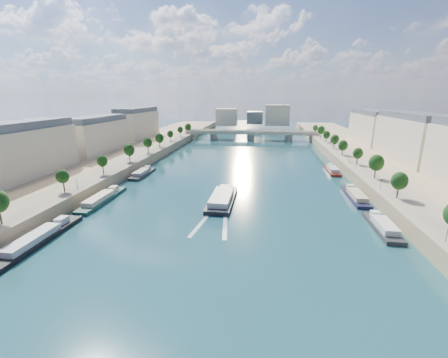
# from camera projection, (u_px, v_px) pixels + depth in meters

# --- Properties ---
(ground) EXTENTS (700.00, 700.00, 0.00)m
(ground) POSITION_uv_depth(u_px,v_px,m) (236.00, 185.00, 127.62)
(ground) COLOR #0B2C31
(ground) RESTS_ON ground
(quay_left) EXTENTS (44.00, 520.00, 5.00)m
(quay_left) POSITION_uv_depth(u_px,v_px,m) (78.00, 173.00, 136.13)
(quay_left) COLOR #9E8460
(quay_left) RESTS_ON ground
(quay_right) EXTENTS (44.00, 520.00, 5.00)m
(quay_right) POSITION_uv_depth(u_px,v_px,m) (418.00, 186.00, 117.76)
(quay_right) COLOR #9E8460
(quay_right) RESTS_ON ground
(pave_left) EXTENTS (14.00, 520.00, 0.10)m
(pave_left) POSITION_uv_depth(u_px,v_px,m) (109.00, 169.00, 133.54)
(pave_left) COLOR gray
(pave_left) RESTS_ON quay_left
(pave_right) EXTENTS (14.00, 520.00, 0.10)m
(pave_right) POSITION_uv_depth(u_px,v_px,m) (378.00, 178.00, 118.99)
(pave_right) COLOR gray
(pave_right) RESTS_ON quay_right
(trees_left) EXTENTS (4.80, 268.80, 8.26)m
(trees_left) POSITION_uv_depth(u_px,v_px,m) (114.00, 156.00, 133.73)
(trees_left) COLOR #382B1E
(trees_left) RESTS_ON ground
(trees_right) EXTENTS (4.80, 268.80, 8.26)m
(trees_right) POSITION_uv_depth(u_px,v_px,m) (367.00, 159.00, 127.34)
(trees_right) COLOR #382B1E
(trees_right) RESTS_ON ground
(lamps_left) EXTENTS (0.36, 200.36, 4.28)m
(lamps_left) POSITION_uv_depth(u_px,v_px,m) (106.00, 169.00, 122.68)
(lamps_left) COLOR black
(lamps_left) RESTS_ON ground
(lamps_right) EXTENTS (0.36, 200.36, 4.28)m
(lamps_right) POSITION_uv_depth(u_px,v_px,m) (363.00, 168.00, 123.61)
(lamps_right) COLOR black
(lamps_right) RESTS_ON ground
(buildings_left) EXTENTS (16.00, 226.00, 23.20)m
(buildings_left) POSITION_uv_depth(u_px,v_px,m) (64.00, 139.00, 145.51)
(buildings_left) COLOR beige
(buildings_left) RESTS_ON ground
(buildings_right) EXTENTS (16.00, 226.00, 23.20)m
(buildings_right) POSITION_uv_depth(u_px,v_px,m) (443.00, 146.00, 123.82)
(buildings_right) COLOR beige
(buildings_right) RESTS_ON ground
(skyline) EXTENTS (79.00, 42.00, 22.00)m
(skyline) POSITION_uv_depth(u_px,v_px,m) (257.00, 116.00, 332.88)
(skyline) COLOR beige
(skyline) RESTS_ON ground
(bridge) EXTENTS (112.00, 12.00, 8.15)m
(bridge) POSITION_uv_depth(u_px,v_px,m) (251.00, 134.00, 255.66)
(bridge) COLOR #C1B79E
(bridge) RESTS_ON ground
(tour_barge) EXTENTS (8.51, 28.76, 3.89)m
(tour_barge) POSITION_uv_depth(u_px,v_px,m) (222.00, 199.00, 107.07)
(tour_barge) COLOR black
(tour_barge) RESTS_ON ground
(wake) EXTENTS (10.76, 25.97, 0.04)m
(wake) POSITION_uv_depth(u_px,v_px,m) (215.00, 220.00, 91.53)
(wake) COLOR silver
(wake) RESTS_ON ground
(moored_barges_left) EXTENTS (5.00, 119.87, 3.60)m
(moored_barges_left) POSITION_uv_depth(u_px,v_px,m) (76.00, 216.00, 92.53)
(moored_barges_left) COLOR maroon
(moored_barges_left) RESTS_ON ground
(moored_barges_right) EXTENTS (5.00, 163.70, 3.60)m
(moored_barges_right) POSITION_uv_depth(u_px,v_px,m) (380.00, 224.00, 86.69)
(moored_barges_right) COLOR black
(moored_barges_right) RESTS_ON ground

